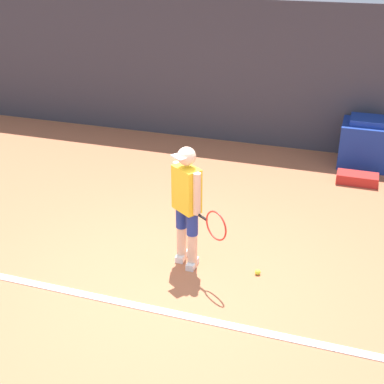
{
  "coord_description": "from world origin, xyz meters",
  "views": [
    {
      "loc": [
        1.85,
        -4.83,
        3.72
      ],
      "look_at": [
        0.03,
        0.69,
        0.89
      ],
      "focal_mm": 50.0,
      "sensor_mm": 36.0,
      "label": 1
    }
  ],
  "objects_px": {
    "covered_chair": "(364,143)",
    "tennis_player": "(188,202)",
    "equipment_bag": "(357,179)",
    "tennis_ball": "(258,272)"
  },
  "relations": [
    {
      "from": "covered_chair",
      "to": "equipment_bag",
      "type": "xyz_separation_m",
      "value": [
        -0.03,
        -0.84,
        -0.33
      ]
    },
    {
      "from": "tennis_ball",
      "to": "covered_chair",
      "type": "distance_m",
      "value": 4.07
    },
    {
      "from": "covered_chair",
      "to": "tennis_player",
      "type": "bearing_deg",
      "value": -115.97
    },
    {
      "from": "covered_chair",
      "to": "equipment_bag",
      "type": "relative_size",
      "value": 1.32
    },
    {
      "from": "equipment_bag",
      "to": "covered_chair",
      "type": "bearing_deg",
      "value": 87.88
    },
    {
      "from": "tennis_player",
      "to": "equipment_bag",
      "type": "xyz_separation_m",
      "value": [
        1.89,
        3.11,
        -0.77
      ]
    },
    {
      "from": "covered_chair",
      "to": "equipment_bag",
      "type": "bearing_deg",
      "value": -92.12
    },
    {
      "from": "tennis_player",
      "to": "tennis_ball",
      "type": "distance_m",
      "value": 1.2
    },
    {
      "from": "tennis_player",
      "to": "equipment_bag",
      "type": "height_order",
      "value": "tennis_player"
    },
    {
      "from": "tennis_ball",
      "to": "equipment_bag",
      "type": "relative_size",
      "value": 0.1
    }
  ]
}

